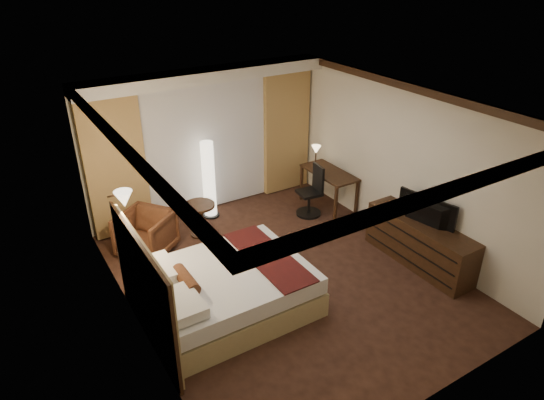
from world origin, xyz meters
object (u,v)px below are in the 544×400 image
side_table (200,219)px  dresser (419,243)px  television (424,207)px  desk (328,189)px  office_chair (309,191)px  armchair (146,232)px  bed (227,290)px  floor_lamp (209,180)px

side_table → dresser: bearing=-45.6°
dresser → television: 0.65m
desk → television: size_ratio=1.22×
side_table → office_chair: 2.09m
armchair → bed: bearing=-23.0°
dresser → television: television is taller
floor_lamp → television: (2.11, -3.16, 0.27)m
armchair → office_chair: office_chair is taller
side_table → desk: size_ratio=0.50×
side_table → bed: bearing=-104.2°
floor_lamp → office_chair: floor_lamp is taller
bed → floor_lamp: 2.77m
bed → dresser: (3.09, -0.59, 0.05)m
armchair → dresser: size_ratio=0.42×
side_table → office_chair: (2.04, -0.41, 0.19)m
bed → desk: (3.04, 1.69, 0.05)m
armchair → floor_lamp: floor_lamp is taller
armchair → side_table: 1.01m
dresser → floor_lamp: bearing=124.2°
desk → office_chair: (-0.49, -0.05, 0.12)m
bed → office_chair: 3.04m
bed → office_chair: (2.55, 1.64, 0.17)m
floor_lamp → desk: (2.09, -0.88, -0.37)m
bed → dresser: size_ratio=1.16×
desk → office_chair: size_ratio=1.21×
television → desk: bearing=-10.7°
armchair → dresser: bearing=17.7°
desk → television: bearing=-89.5°
side_table → floor_lamp: size_ratio=0.40×
armchair → dresser: (3.58, -2.55, -0.03)m
dresser → bed: bearing=169.3°
office_chair → dresser: 2.30m
bed → side_table: size_ratio=3.71×
side_table → dresser: size_ratio=0.31×
dresser → office_chair: bearing=103.7°
office_chair → television: bearing=-70.2°
desk → floor_lamp: bearing=157.3°
bed → side_table: bed is taller
desk → dresser: desk is taller
office_chair → armchair: bearing=-179.3°
office_chair → side_table: bearing=175.5°
floor_lamp → dresser: bearing=-55.8°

